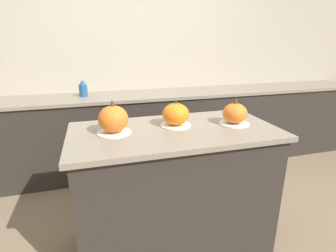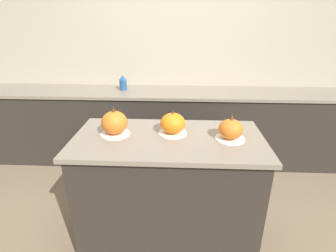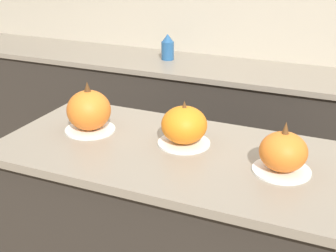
{
  "view_description": "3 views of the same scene",
  "coord_description": "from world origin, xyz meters",
  "px_view_note": "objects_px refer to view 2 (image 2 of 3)",
  "views": [
    {
      "loc": [
        -0.51,
        -1.63,
        1.54
      ],
      "look_at": [
        -0.05,
        -0.0,
        0.97
      ],
      "focal_mm": 28.0,
      "sensor_mm": 36.0,
      "label": 1
    },
    {
      "loc": [
        0.08,
        -1.76,
        1.78
      ],
      "look_at": [
        -0.0,
        0.03,
        1.02
      ],
      "focal_mm": 28.0,
      "sensor_mm": 36.0,
      "label": 2
    },
    {
      "loc": [
        0.69,
        -1.58,
        1.76
      ],
      "look_at": [
        -0.01,
        -0.01,
        1.05
      ],
      "focal_mm": 50.0,
      "sensor_mm": 36.0,
      "label": 3
    }
  ],
  "objects_px": {
    "pumpkin_cake_right": "(231,130)",
    "pumpkin_cake_left": "(114,123)",
    "pumpkin_cake_center": "(173,124)",
    "bottle_tall": "(123,83)"
  },
  "relations": [
    {
      "from": "pumpkin_cake_left",
      "to": "pumpkin_cake_right",
      "type": "relative_size",
      "value": 1.04
    },
    {
      "from": "pumpkin_cake_left",
      "to": "bottle_tall",
      "type": "bearing_deg",
      "value": 99.17
    },
    {
      "from": "pumpkin_cake_left",
      "to": "pumpkin_cake_center",
      "type": "relative_size",
      "value": 1.03
    },
    {
      "from": "pumpkin_cake_right",
      "to": "bottle_tall",
      "type": "height_order",
      "value": "pumpkin_cake_right"
    },
    {
      "from": "pumpkin_cake_center",
      "to": "pumpkin_cake_right",
      "type": "height_order",
      "value": "pumpkin_cake_right"
    },
    {
      "from": "pumpkin_cake_left",
      "to": "bottle_tall",
      "type": "relative_size",
      "value": 1.25
    },
    {
      "from": "pumpkin_cake_left",
      "to": "bottle_tall",
      "type": "distance_m",
      "value": 1.36
    },
    {
      "from": "bottle_tall",
      "to": "pumpkin_cake_left",
      "type": "bearing_deg",
      "value": -80.83
    },
    {
      "from": "pumpkin_cake_right",
      "to": "pumpkin_cake_center",
      "type": "bearing_deg",
      "value": 169.15
    },
    {
      "from": "pumpkin_cake_right",
      "to": "pumpkin_cake_left",
      "type": "bearing_deg",
      "value": 177.06
    }
  ]
}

